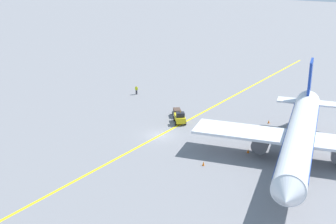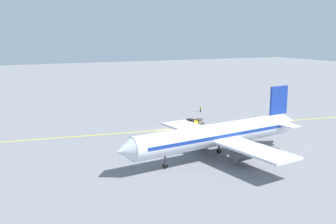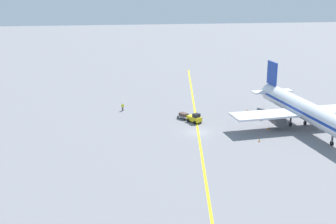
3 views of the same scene
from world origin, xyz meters
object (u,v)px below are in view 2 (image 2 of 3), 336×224
(baggage_cart_trailing, at_px, (198,121))
(traffic_cone_mid_apron, at_px, (252,137))
(traffic_cone_near_nose, at_px, (154,144))
(traffic_cone_by_wingtip, at_px, (197,145))
(baggage_tug_white, at_px, (191,123))
(ground_crew_worker, at_px, (201,108))
(airplane_at_gate, at_px, (218,135))

(baggage_cart_trailing, xyz_separation_m, traffic_cone_mid_apron, (-14.51, -3.59, -0.49))
(traffic_cone_mid_apron, bearing_deg, traffic_cone_near_nose, 79.91)
(traffic_cone_by_wingtip, bearing_deg, baggage_cart_trailing, -30.53)
(baggage_tug_white, bearing_deg, baggage_cart_trailing, -56.58)
(ground_crew_worker, relative_size, traffic_cone_near_nose, 3.05)
(traffic_cone_near_nose, bearing_deg, baggage_tug_white, -53.38)
(baggage_tug_white, bearing_deg, ground_crew_worker, -36.21)
(traffic_cone_mid_apron, xyz_separation_m, traffic_cone_by_wingtip, (-0.54, 12.47, 0.00))
(baggage_tug_white, height_order, traffic_cone_mid_apron, baggage_tug_white)
(traffic_cone_near_nose, distance_m, traffic_cone_mid_apron, 19.20)
(traffic_cone_near_nose, bearing_deg, traffic_cone_by_wingtip, -121.27)
(baggage_tug_white, height_order, ground_crew_worker, baggage_tug_white)
(baggage_cart_trailing, relative_size, traffic_cone_near_nose, 5.35)
(baggage_cart_trailing, distance_m, ground_crew_worker, 14.38)
(baggage_cart_trailing, bearing_deg, traffic_cone_by_wingtip, 149.47)
(ground_crew_worker, bearing_deg, traffic_cone_near_nose, 135.67)
(traffic_cone_near_nose, bearing_deg, traffic_cone_mid_apron, -100.09)
(ground_crew_worker, xyz_separation_m, traffic_cone_near_nose, (-23.39, 22.86, -0.63))
(baggage_tug_white, height_order, traffic_cone_near_nose, baggage_tug_white)
(traffic_cone_near_nose, xyz_separation_m, traffic_cone_mid_apron, (-3.36, -18.90, 0.00))
(airplane_at_gate, relative_size, traffic_cone_by_wingtip, 64.58)
(baggage_cart_trailing, bearing_deg, traffic_cone_near_nose, 126.06)
(baggage_tug_white, xyz_separation_m, traffic_cone_mid_apron, (-12.70, -6.34, -0.63))
(baggage_cart_trailing, relative_size, traffic_cone_mid_apron, 5.35)
(traffic_cone_mid_apron, bearing_deg, airplane_at_gate, 120.45)
(airplane_at_gate, distance_m, traffic_cone_by_wingtip, 7.54)
(traffic_cone_near_nose, distance_m, traffic_cone_by_wingtip, 7.53)
(traffic_cone_near_nose, height_order, traffic_cone_by_wingtip, same)
(airplane_at_gate, xyz_separation_m, baggage_tug_white, (19.95, -6.01, -2.81))
(airplane_at_gate, height_order, traffic_cone_by_wingtip, airplane_at_gate)
(ground_crew_worker, bearing_deg, baggage_cart_trailing, 148.36)
(traffic_cone_mid_apron, bearing_deg, baggage_tug_white, 26.54)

